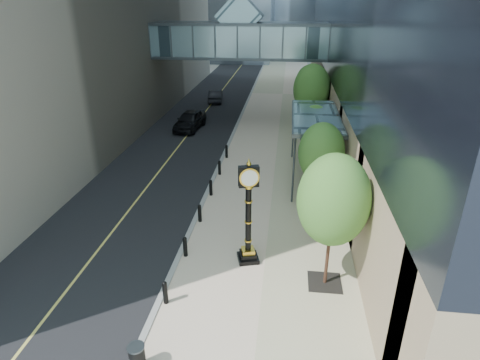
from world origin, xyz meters
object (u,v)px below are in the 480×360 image
(street_clock, at_px, (248,220))
(car_near, at_px, (190,120))
(pedestrian, at_px, (315,166))
(car_far, at_px, (216,96))
(trash_bin, at_px, (137,358))

(street_clock, bearing_deg, car_near, 94.90)
(pedestrian, bearing_deg, car_far, -51.23)
(street_clock, distance_m, trash_bin, 7.16)
(pedestrian, relative_size, car_far, 0.37)
(car_near, bearing_deg, street_clock, -63.30)
(car_near, bearing_deg, car_far, 93.91)
(street_clock, bearing_deg, car_far, 87.16)
(pedestrian, distance_m, car_far, 23.26)
(trash_bin, distance_m, pedestrian, 17.47)
(street_clock, relative_size, car_near, 0.99)
(trash_bin, distance_m, car_near, 26.49)
(pedestrian, bearing_deg, street_clock, 83.00)
(trash_bin, distance_m, car_far, 37.29)
(pedestrian, bearing_deg, trash_bin, 80.80)
(car_near, bearing_deg, pedestrian, -36.00)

